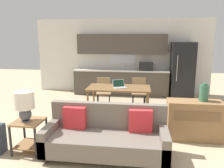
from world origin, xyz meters
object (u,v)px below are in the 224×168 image
Objects in this scene: table_lamp at (24,103)px; dining_chair_far_right at (139,91)px; laptop at (119,86)px; side_table at (29,131)px; dining_chair_far_left at (104,91)px; couch at (106,136)px; vase at (204,93)px; dining_table at (119,90)px; credenza at (194,120)px; refrigerator at (182,70)px.

table_lamp is 0.62× the size of dining_chair_far_right.
laptop is (-0.49, -0.85, 0.33)m from dining_chair_far_right.
dining_chair_far_left reaches higher than side_table.
couch is 2.09m from vase.
dining_chair_far_left is 2.14× the size of laptop.
dining_table is 3.02× the size of table_lamp.
dining_table is 3.99× the size of laptop.
dining_table is 1.86× the size of dining_chair_far_left.
dining_table is 1.86× the size of dining_chair_far_right.
vase is at bearing 16.31° from side_table.
vase is 0.41× the size of dining_chair_far_right.
couch is 1.38m from side_table.
dining_chair_far_right is (-1.12, 1.99, 0.09)m from credenza.
refrigerator is 1.78× the size of credenza.
table_lamp is at bearing -128.21° from refrigerator.
refrigerator is 2.18× the size of dining_chair_far_right.
refrigerator is 0.91× the size of couch.
refrigerator reaches higher than dining_table.
vase reaches higher than laptop.
dining_table is at bearing 147.33° from vase.
vase reaches higher than credenza.
couch is 1.52m from table_lamp.
laptop is at bearing 144.75° from credenza.
dining_table is 2.80× the size of side_table.
laptop reaches higher than dining_table.
couch is at bearing 3.51° from table_lamp.
laptop is at bearing -63.45° from dining_table.
refrigerator is 3.35m from vase.
credenza is 1.23× the size of dining_chair_far_right.
laptop is at bearing 55.24° from side_table.
couch is at bearing -90.45° from dining_table.
laptop is (-1.76, 1.11, -0.14)m from vase.
couch is at bearing -87.87° from dining_chair_far_left.
dining_chair_far_right is (1.90, 2.88, 0.10)m from side_table.
table_lamp is (-0.03, -0.02, 0.51)m from side_table.
vase reaches higher than dining_table.
laptop reaches higher than dining_chair_far_left.
dining_chair_far_left is (0.87, 2.79, 0.10)m from side_table.
couch is 1.84m from credenza.
credenza reaches higher than side_table.
couch is 1.96× the size of credenza.
laptop is at bearing 147.90° from vase.
dining_table is 2.03m from credenza.
dining_chair_far_left is at bearing -178.83° from dining_chair_far_right.
dining_chair_far_left reaches higher than credenza.
dining_chair_far_right is at bearing -136.07° from refrigerator.
refrigerator is at bearing 20.33° from laptop.
vase is (3.21, 0.95, 0.06)m from table_lamp.
credenza is 1.23× the size of dining_chair_far_left.
vase is (1.78, -1.14, 0.25)m from dining_table.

